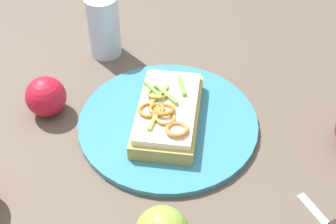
% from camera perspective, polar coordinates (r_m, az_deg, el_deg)
% --- Properties ---
extents(ground_plane, '(2.00, 2.00, 0.00)m').
position_cam_1_polar(ground_plane, '(0.81, -0.00, -1.60)').
color(ground_plane, brown).
rests_on(ground_plane, ground).
extents(plate, '(0.30, 0.30, 0.01)m').
position_cam_1_polar(plate, '(0.81, -0.00, -1.32)').
color(plate, teal).
rests_on(plate, ground_plane).
extents(sandwich, '(0.20, 0.20, 0.05)m').
position_cam_1_polar(sandwich, '(0.79, -0.05, -0.09)').
color(sandwich, '#AB914C').
rests_on(sandwich, plate).
extents(apple_0, '(0.08, 0.08, 0.07)m').
position_cam_1_polar(apple_0, '(0.84, -14.25, 1.79)').
color(apple_0, red).
rests_on(apple_0, ground_plane).
extents(drinking_glass, '(0.06, 0.06, 0.12)m').
position_cam_1_polar(drinking_glass, '(0.94, -7.65, 10.06)').
color(drinking_glass, silver).
rests_on(drinking_glass, ground_plane).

